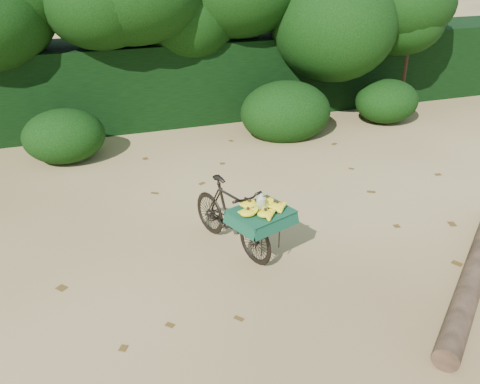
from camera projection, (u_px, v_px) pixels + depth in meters
name	position (u px, v px, depth m)	size (l,w,h in m)	color
ground	(310.00, 249.00, 6.92)	(80.00, 80.00, 0.00)	tan
vendor_bicycle	(232.00, 216.00, 6.73)	(1.12, 1.79, 0.98)	black
fallen_log	(476.00, 266.00, 6.32)	(0.27, 0.27, 3.72)	brown
hedge_backdrop	(193.00, 77.00, 11.85)	(26.00, 1.80, 1.80)	black
tree_row	(170.00, 36.00, 10.49)	(14.50, 2.00, 4.00)	black
bush_clumps	(241.00, 119.00, 10.50)	(8.80, 1.70, 0.90)	black
leaf_litter	(291.00, 226.00, 7.47)	(7.00, 7.30, 0.01)	#553C16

